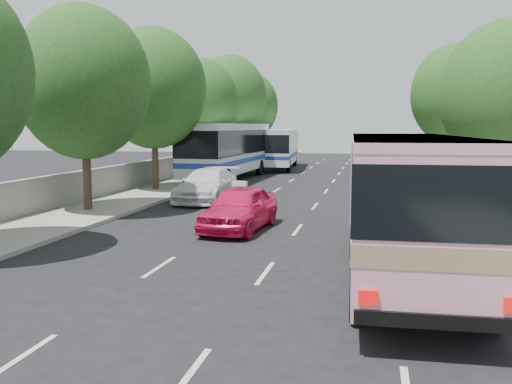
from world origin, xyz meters
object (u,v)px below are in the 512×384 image
(pink_taxi, at_px, (240,208))
(tour_coach_front, at_px, (228,146))
(white_pickup, at_px, (207,185))
(pink_bus, at_px, (407,189))
(tour_coach_rear, at_px, (280,145))

(pink_taxi, xyz_separation_m, tour_coach_front, (-5.23, 17.74, 1.56))
(white_pickup, bearing_deg, pink_bus, -52.16)
(pink_bus, relative_size, tour_coach_rear, 0.94)
(pink_taxi, height_order, tour_coach_rear, tour_coach_rear)
(tour_coach_front, bearing_deg, pink_bus, -62.39)
(tour_coach_rear, bearing_deg, pink_taxi, -87.57)
(pink_taxi, distance_m, white_pickup, 7.82)
(pink_bus, height_order, pink_taxi, pink_bus)
(pink_taxi, height_order, tour_coach_front, tour_coach_front)
(pink_taxi, height_order, white_pickup, white_pickup)
(pink_taxi, relative_size, tour_coach_rear, 0.40)
(pink_bus, distance_m, white_pickup, 14.92)
(tour_coach_rear, bearing_deg, white_pickup, -94.41)
(pink_bus, relative_size, pink_taxi, 2.36)
(tour_coach_front, distance_m, tour_coach_rear, 11.04)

